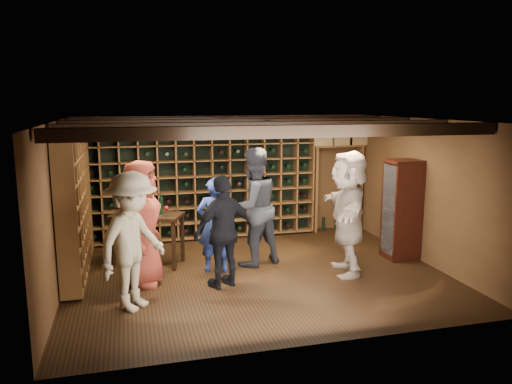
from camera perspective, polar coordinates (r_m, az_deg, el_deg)
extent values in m
plane|color=black|center=(8.29, 0.14, -9.33)|extent=(6.00, 6.00, 0.00)
plane|color=#53351C|center=(10.36, -3.36, 1.78)|extent=(6.00, 0.00, 6.00)
plane|color=#53351C|center=(5.64, 6.62, -5.62)|extent=(6.00, 0.00, 6.00)
plane|color=#53351C|center=(7.78, -21.78, -1.85)|extent=(0.00, 5.00, 5.00)
plane|color=#53351C|center=(9.18, 18.59, 0.13)|extent=(0.00, 5.00, 5.00)
plane|color=black|center=(7.81, 0.15, 8.20)|extent=(6.00, 6.00, 0.00)
cube|color=black|center=(6.28, 3.88, 6.91)|extent=(5.90, 0.18, 0.16)
cube|color=black|center=(7.33, 1.15, 7.43)|extent=(5.90, 0.18, 0.16)
cube|color=black|center=(8.39, -0.90, 7.81)|extent=(5.90, 0.18, 0.16)
cube|color=black|center=(9.47, -2.48, 8.10)|extent=(5.90, 0.18, 0.16)
cylinder|color=black|center=(7.60, -8.70, 7.19)|extent=(0.10, 0.10, 0.10)
cylinder|color=black|center=(8.28, 1.47, 7.56)|extent=(0.10, 0.10, 0.10)
cylinder|color=black|center=(8.01, 10.52, 7.30)|extent=(0.10, 0.10, 0.10)
cylinder|color=black|center=(8.94, -3.07, 7.76)|extent=(0.10, 0.10, 0.10)
cube|color=brown|center=(10.12, -6.08, 0.97)|extent=(4.65, 0.30, 2.20)
cube|color=black|center=(10.12, -6.08, 0.97)|extent=(4.56, 0.02, 2.16)
cube|color=brown|center=(8.58, -19.95, -1.32)|extent=(0.30, 2.65, 2.20)
cube|color=black|center=(8.58, -19.95, -1.32)|extent=(0.29, 0.02, 2.16)
cube|color=brown|center=(10.84, 9.39, 5.24)|extent=(1.15, 0.32, 0.04)
cube|color=brown|center=(11.18, 11.69, 0.56)|extent=(0.05, 0.28, 1.85)
cube|color=brown|center=(10.76, 6.72, 0.33)|extent=(0.05, 0.28, 1.85)
cube|color=#A78553|center=(10.67, 7.44, 5.86)|extent=(0.40, 0.30, 0.20)
cube|color=#A78553|center=(10.85, 9.66, 5.87)|extent=(0.40, 0.30, 0.20)
cube|color=#A78553|center=(11.00, 11.33, 5.88)|extent=(0.40, 0.30, 0.20)
cube|color=black|center=(9.47, 16.07, -6.90)|extent=(0.55, 0.50, 0.10)
cube|color=black|center=(9.26, 16.34, -1.86)|extent=(0.55, 0.50, 1.70)
cube|color=white|center=(9.13, 14.93, -1.96)|extent=(0.01, 0.46, 1.60)
cube|color=black|center=(9.26, 16.34, -1.86)|extent=(0.50, 0.44, 0.02)
sphere|color=#59260C|center=(9.23, 16.26, -1.26)|extent=(0.18, 0.18, 0.18)
imported|color=navy|center=(8.21, -4.73, -3.80)|extent=(0.63, 0.47, 1.58)
imported|color=black|center=(8.51, -0.35, -1.72)|extent=(1.19, 1.06, 2.03)
imported|color=maroon|center=(7.78, -12.93, -3.51)|extent=(0.85, 1.08, 1.93)
imported|color=black|center=(7.53, -3.69, -4.54)|extent=(1.09, 0.76, 1.72)
imported|color=gray|center=(6.91, -13.93, -5.51)|extent=(1.32, 1.38, 1.89)
imported|color=gray|center=(8.22, 10.48, -2.34)|extent=(1.06, 1.97, 2.02)
cube|color=black|center=(8.72, -12.40, -2.63)|extent=(1.32, 1.00, 0.05)
cube|color=black|center=(8.81, -16.18, -5.66)|extent=(0.08, 0.08, 0.85)
cube|color=black|center=(8.43, -9.37, -6.10)|extent=(0.08, 0.08, 0.85)
cube|color=black|center=(9.24, -14.93, -4.84)|extent=(0.08, 0.08, 0.85)
cube|color=black|center=(8.88, -8.42, -5.22)|extent=(0.08, 0.08, 0.85)
cylinder|color=black|center=(8.83, -14.13, -1.44)|extent=(0.07, 0.07, 0.28)
cylinder|color=black|center=(8.74, -12.63, -1.49)|extent=(0.07, 0.07, 0.28)
cylinder|color=black|center=(8.64, -10.79, -1.56)|extent=(0.07, 0.07, 0.28)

